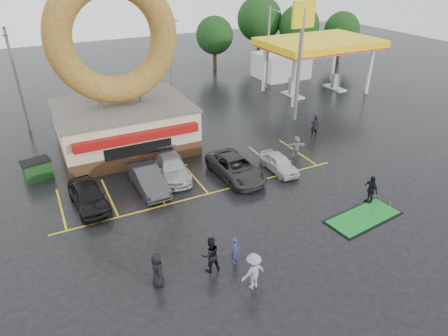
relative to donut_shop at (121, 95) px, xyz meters
name	(u,v)px	position (x,y,z in m)	size (l,w,h in m)	color
ground	(232,221)	(3.00, -12.97, -4.46)	(120.00, 120.00, 0.00)	black
donut_shop	(121,95)	(0.00, 0.00, 0.00)	(10.20, 8.70, 13.50)	#472B19
gas_station	(302,54)	(23.00, 7.97, -0.77)	(12.30, 13.65, 5.90)	silver
shell_sign	(301,40)	(16.00, -0.97, 2.91)	(2.20, 0.36, 10.60)	slate
streetlight_left	(17,79)	(-7.00, 6.95, 0.32)	(0.40, 2.21, 9.00)	slate
streetlight_mid	(171,59)	(7.00, 7.95, 0.32)	(0.40, 2.21, 9.00)	slate
streetlight_right	(268,46)	(19.00, 8.95, 0.32)	(0.40, 2.21, 9.00)	slate
tree_far_a	(299,26)	(29.00, 17.03, 0.72)	(5.60, 5.60, 8.00)	#332114
tree_far_b	(342,30)	(35.00, 15.03, 0.07)	(4.90, 4.90, 7.00)	#332114
tree_far_c	(259,19)	(25.00, 21.03, 1.37)	(6.30, 6.30, 9.00)	#332114
tree_far_d	(215,35)	(17.00, 19.03, 0.07)	(4.90, 4.90, 7.00)	#332114
car_black	(88,196)	(-4.33, -7.64, -3.68)	(1.85, 4.59, 1.57)	black
car_dgrey	(148,179)	(-0.37, -7.21, -3.69)	(1.65, 4.72, 1.56)	#2E2E30
car_silver	(172,167)	(1.67, -6.23, -3.75)	(2.01, 4.94, 1.43)	#A6A5AB
car_grey	(236,168)	(5.67, -8.37, -3.71)	(2.50, 5.43, 1.51)	#2A292C
car_white	(279,163)	(8.95, -8.95, -3.83)	(1.49, 3.71, 1.26)	silver
person_blue	(235,250)	(1.50, -16.21, -3.70)	(0.56, 0.37, 1.53)	navy
person_blackjkt	(210,254)	(0.11, -16.19, -3.48)	(0.96, 0.75, 1.97)	black
person_hoodie	(253,271)	(1.42, -18.15, -3.49)	(1.26, 0.73, 1.96)	gray
person_bystander	(157,269)	(-2.56, -15.93, -3.56)	(0.88, 0.58, 1.81)	black
person_cameraman	(371,189)	(11.78, -15.08, -3.50)	(1.13, 0.47, 1.92)	black
person_walker_near	(296,146)	(11.44, -7.54, -3.62)	(1.56, 0.50, 1.69)	gray
person_walker_far	(315,126)	(15.08, -5.12, -3.48)	(0.72, 0.47, 1.97)	black
dumpster	(37,170)	(-6.92, -2.28, -3.81)	(1.80, 1.20, 1.30)	#1B481D
putting_green	(363,217)	(10.27, -16.23, -4.43)	(5.05, 2.64, 0.60)	black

